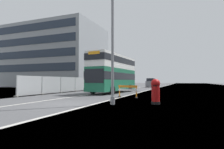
% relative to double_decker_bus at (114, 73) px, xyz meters
% --- Properties ---
extents(ground, '(140.00, 280.00, 0.10)m').
position_rel_double_decker_bus_xyz_m(ground, '(1.84, -12.12, -2.62)').
color(ground, '#4C4C4F').
extents(double_decker_bus, '(3.25, 10.27, 4.83)m').
position_rel_double_decker_bus_xyz_m(double_decker_bus, '(0.00, 0.00, 0.00)').
color(double_decker_bus, '#196042').
rests_on(double_decker_bus, ground).
extents(lamppost_foreground, '(0.29, 0.70, 9.41)m').
position_rel_double_decker_bus_xyz_m(lamppost_foreground, '(4.25, -11.34, 1.89)').
color(lamppost_foreground, gray).
rests_on(lamppost_foreground, ground).
extents(red_pillar_postbox, '(0.60, 0.60, 1.65)m').
position_rel_double_decker_bus_xyz_m(red_pillar_postbox, '(6.83, -10.22, -1.66)').
color(red_pillar_postbox, black).
rests_on(red_pillar_postbox, ground).
extents(roadworks_barrier, '(1.89, 0.72, 1.12)m').
position_rel_double_decker_bus_xyz_m(roadworks_barrier, '(3.73, -6.14, -1.85)').
color(roadworks_barrier, orange).
rests_on(roadworks_barrier, ground).
extents(construction_site_fence, '(0.44, 17.20, 2.11)m').
position_rel_double_decker_bus_xyz_m(construction_site_fence, '(-6.39, -0.90, -1.56)').
color(construction_site_fence, '#A8AAAD').
rests_on(construction_site_fence, ground).
extents(car_oncoming_near, '(2.07, 4.08, 2.10)m').
position_rel_double_decker_bus_xyz_m(car_oncoming_near, '(-3.76, 15.61, -1.59)').
color(car_oncoming_near, silver).
rests_on(car_oncoming_near, ground).
extents(car_receding_mid, '(2.08, 4.03, 2.22)m').
position_rel_double_decker_bus_xyz_m(car_receding_mid, '(0.83, 23.85, -1.52)').
color(car_receding_mid, slate).
rests_on(car_receding_mid, ground).
extents(bare_tree_far_verge_near, '(2.36, 2.24, 4.66)m').
position_rel_double_decker_bus_xyz_m(bare_tree_far_verge_near, '(-15.86, 23.24, -0.23)').
color(bare_tree_far_verge_near, '#4C3D2D').
rests_on(bare_tree_far_verge_near, ground).
extents(backdrop_office_block, '(27.51, 16.37, 16.21)m').
position_rel_double_decker_bus_xyz_m(backdrop_office_block, '(-26.01, 19.46, 5.54)').
color(backdrop_office_block, gray).
rests_on(backdrop_office_block, ground).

